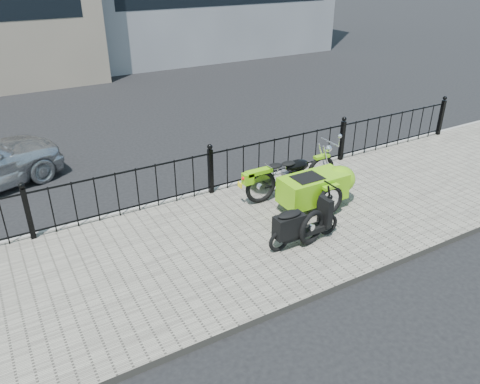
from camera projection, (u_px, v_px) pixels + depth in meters
ground at (243, 225)px, 8.83m from camera, size 120.00×120.00×0.00m
sidewalk at (257, 235)px, 8.42m from camera, size 30.00×3.80×0.12m
curb at (208, 192)px, 9.92m from camera, size 30.00×0.10×0.12m
iron_fence at (211, 172)px, 9.57m from camera, size 14.11×0.11×1.08m
motorcycle_sidecar at (316, 183)px, 9.10m from camera, size 2.28×1.48×0.98m
scooter at (300, 225)px, 7.88m from camera, size 1.44×0.42×0.98m
spare_tire at (312, 227)px, 7.93m from camera, size 0.63×0.24×0.63m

